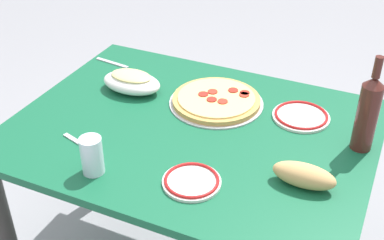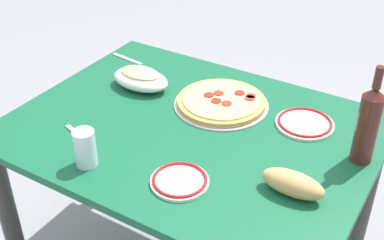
{
  "view_description": "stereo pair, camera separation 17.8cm",
  "coord_description": "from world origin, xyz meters",
  "px_view_note": "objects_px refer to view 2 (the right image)",
  "views": [
    {
      "loc": [
        0.62,
        -1.36,
        1.76
      ],
      "look_at": [
        0.0,
        0.0,
        0.79
      ],
      "focal_mm": 47.73,
      "sensor_mm": 36.0,
      "label": 1
    },
    {
      "loc": [
        0.78,
        -1.27,
        1.76
      ],
      "look_at": [
        0.0,
        0.0,
        0.79
      ],
      "focal_mm": 47.73,
      "sensor_mm": 36.0,
      "label": 2
    }
  ],
  "objects_px": {
    "side_plate_near": "(305,123)",
    "wine_bottle": "(368,124)",
    "dining_table": "(192,155)",
    "pepperoni_pizza": "(221,102)",
    "baked_pasta_dish": "(141,78)",
    "side_plate_far": "(180,181)",
    "bread_loaf": "(293,184)",
    "water_glass": "(85,148)"
  },
  "relations": [
    {
      "from": "side_plate_near",
      "to": "wine_bottle",
      "type": "bearing_deg",
      "value": -22.97
    },
    {
      "from": "dining_table",
      "to": "wine_bottle",
      "type": "height_order",
      "value": "wine_bottle"
    },
    {
      "from": "pepperoni_pizza",
      "to": "baked_pasta_dish",
      "type": "xyz_separation_m",
      "value": [
        -0.34,
        -0.04,
        0.03
      ]
    },
    {
      "from": "side_plate_far",
      "to": "bread_loaf",
      "type": "bearing_deg",
      "value": 23.25
    },
    {
      "from": "side_plate_near",
      "to": "pepperoni_pizza",
      "type": "bearing_deg",
      "value": -173.67
    },
    {
      "from": "pepperoni_pizza",
      "to": "wine_bottle",
      "type": "height_order",
      "value": "wine_bottle"
    },
    {
      "from": "wine_bottle",
      "to": "side_plate_near",
      "type": "height_order",
      "value": "wine_bottle"
    },
    {
      "from": "water_glass",
      "to": "side_plate_near",
      "type": "height_order",
      "value": "water_glass"
    },
    {
      "from": "wine_bottle",
      "to": "bread_loaf",
      "type": "height_order",
      "value": "wine_bottle"
    },
    {
      "from": "wine_bottle",
      "to": "bread_loaf",
      "type": "xyz_separation_m",
      "value": [
        -0.13,
        -0.27,
        -0.1
      ]
    },
    {
      "from": "baked_pasta_dish",
      "to": "side_plate_near",
      "type": "relative_size",
      "value": 1.16
    },
    {
      "from": "wine_bottle",
      "to": "dining_table",
      "type": "bearing_deg",
      "value": -167.54
    },
    {
      "from": "bread_loaf",
      "to": "wine_bottle",
      "type": "bearing_deg",
      "value": 64.94
    },
    {
      "from": "pepperoni_pizza",
      "to": "bread_loaf",
      "type": "distance_m",
      "value": 0.53
    },
    {
      "from": "wine_bottle",
      "to": "water_glass",
      "type": "distance_m",
      "value": 0.88
    },
    {
      "from": "wine_bottle",
      "to": "side_plate_far",
      "type": "xyz_separation_m",
      "value": [
        -0.43,
        -0.4,
        -0.13
      ]
    },
    {
      "from": "bread_loaf",
      "to": "water_glass",
      "type": "bearing_deg",
      "value": -161.2
    },
    {
      "from": "dining_table",
      "to": "pepperoni_pizza",
      "type": "relative_size",
      "value": 3.51
    },
    {
      "from": "side_plate_far",
      "to": "bread_loaf",
      "type": "relative_size",
      "value": 0.93
    },
    {
      "from": "dining_table",
      "to": "bread_loaf",
      "type": "distance_m",
      "value": 0.48
    },
    {
      "from": "dining_table",
      "to": "pepperoni_pizza",
      "type": "bearing_deg",
      "value": 84.6
    },
    {
      "from": "water_glass",
      "to": "bread_loaf",
      "type": "height_order",
      "value": "water_glass"
    },
    {
      "from": "baked_pasta_dish",
      "to": "side_plate_near",
      "type": "xyz_separation_m",
      "value": [
        0.66,
        0.08,
        -0.03
      ]
    },
    {
      "from": "baked_pasta_dish",
      "to": "water_glass",
      "type": "xyz_separation_m",
      "value": [
        0.15,
        -0.49,
        0.02
      ]
    },
    {
      "from": "pepperoni_pizza",
      "to": "side_plate_near",
      "type": "distance_m",
      "value": 0.32
    },
    {
      "from": "wine_bottle",
      "to": "baked_pasta_dish",
      "type": "bearing_deg",
      "value": 179.0
    },
    {
      "from": "dining_table",
      "to": "water_glass",
      "type": "bearing_deg",
      "value": -116.4
    },
    {
      "from": "water_glass",
      "to": "side_plate_far",
      "type": "xyz_separation_m",
      "value": [
        0.3,
        0.07,
        -0.05
      ]
    },
    {
      "from": "dining_table",
      "to": "baked_pasta_dish",
      "type": "xyz_separation_m",
      "value": [
        -0.32,
        0.14,
        0.16
      ]
    },
    {
      "from": "side_plate_near",
      "to": "bread_loaf",
      "type": "relative_size",
      "value": 1.08
    },
    {
      "from": "wine_bottle",
      "to": "bread_loaf",
      "type": "relative_size",
      "value": 1.73
    },
    {
      "from": "water_glass",
      "to": "bread_loaf",
      "type": "xyz_separation_m",
      "value": [
        0.61,
        0.21,
        -0.03
      ]
    },
    {
      "from": "bread_loaf",
      "to": "side_plate_far",
      "type": "bearing_deg",
      "value": -156.75
    },
    {
      "from": "side_plate_far",
      "to": "pepperoni_pizza",
      "type": "bearing_deg",
      "value": 103.21
    },
    {
      "from": "side_plate_near",
      "to": "side_plate_far",
      "type": "bearing_deg",
      "value": -112.77
    },
    {
      "from": "dining_table",
      "to": "bread_loaf",
      "type": "height_order",
      "value": "bread_loaf"
    },
    {
      "from": "baked_pasta_dish",
      "to": "side_plate_far",
      "type": "bearing_deg",
      "value": -42.85
    },
    {
      "from": "pepperoni_pizza",
      "to": "wine_bottle",
      "type": "relative_size",
      "value": 1.07
    },
    {
      "from": "side_plate_near",
      "to": "bread_loaf",
      "type": "xyz_separation_m",
      "value": [
        0.1,
        -0.36,
        0.03
      ]
    },
    {
      "from": "wine_bottle",
      "to": "bread_loaf",
      "type": "distance_m",
      "value": 0.31
    },
    {
      "from": "baked_pasta_dish",
      "to": "side_plate_near",
      "type": "bearing_deg",
      "value": 6.93
    },
    {
      "from": "pepperoni_pizza",
      "to": "dining_table",
      "type": "bearing_deg",
      "value": -95.4
    }
  ]
}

